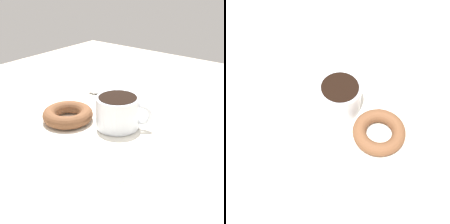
{
  "view_description": "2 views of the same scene",
  "coord_description": "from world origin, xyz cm",
  "views": [
    {
      "loc": [
        -50.32,
        -37.55,
        32.2
      ],
      "look_at": [
        -0.54,
        1.3,
        2.3
      ],
      "focal_mm": 50.0,
      "sensor_mm": 36.0,
      "label": 1
    },
    {
      "loc": [
        16.57,
        43.16,
        69.88
      ],
      "look_at": [
        -0.54,
        1.3,
        2.3
      ],
      "focal_mm": 60.0,
      "sensor_mm": 36.0,
      "label": 2
    }
  ],
  "objects": [
    {
      "name": "napkin",
      "position": [
        -0.54,
        1.3,
        0.15
      ],
      "size": [
        33.9,
        33.9,
        0.3
      ],
      "primitive_type": "cube",
      "rotation": [
        0.0,
        0.0,
        -0.06
      ],
      "color": "white",
      "rests_on": "ground_plane"
    },
    {
      "name": "spoon",
      "position": [
        9.53,
        13.5,
        0.7
      ],
      "size": [
        2.42,
        13.3,
        0.9
      ],
      "color": "silver",
      "rests_on": "napkin"
    },
    {
      "name": "ground_plane",
      "position": [
        0.0,
        0.0,
        -1.0
      ],
      "size": [
        120.0,
        120.0,
        2.0
      ],
      "primitive_type": "cube",
      "color": "beige"
    },
    {
      "name": "donut",
      "position": [
        -6.8,
        8.99,
        1.77
      ],
      "size": [
        11.32,
        11.32,
        2.93
      ],
      "primitive_type": "torus",
      "color": "brown",
      "rests_on": "napkin"
    },
    {
      "name": "coffee_cup",
      "position": [
        -2.06,
        -1.59,
        3.87
      ],
      "size": [
        9.38,
        11.65,
        6.84
      ],
      "color": "silver",
      "rests_on": "napkin"
    }
  ]
}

